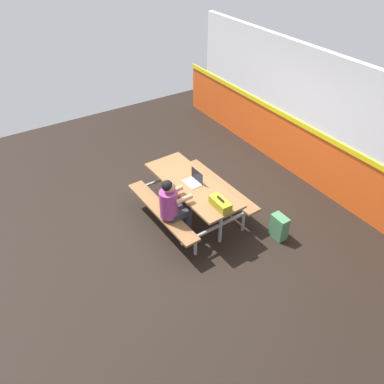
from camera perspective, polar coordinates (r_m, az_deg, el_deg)
ground_plane at (r=7.05m, az=0.14°, el=-3.75°), size 10.00×10.00×0.02m
accent_backdrop at (r=7.84m, az=16.76°, el=10.20°), size 8.00×0.14×2.60m
picnic_table_main at (r=6.70m, az=-0.00°, el=0.18°), size 2.04×1.63×0.74m
student_nearer at (r=6.21m, az=-2.85°, el=-1.82°), size 0.37×0.53×1.21m
laptop_silver at (r=6.60m, az=0.26°, el=1.75°), size 0.33×0.23×0.22m
toolbox_grey at (r=6.07m, az=4.22°, el=-1.72°), size 0.40×0.18×0.18m
backpack_dark at (r=6.69m, az=12.85°, el=-5.09°), size 0.30×0.22×0.44m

